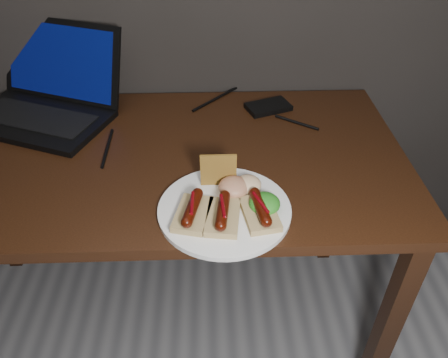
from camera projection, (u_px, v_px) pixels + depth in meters
name	position (u px, v px, depth m)	size (l,w,h in m)	color
desk	(148.00, 180.00, 1.22)	(1.40, 0.70, 0.75)	#351B0D
laptop	(46.00, 97.00, 1.31)	(0.50, 0.46, 0.25)	black
hard_drive	(268.00, 107.00, 1.36)	(0.13, 0.08, 0.02)	black
desk_cables	(148.00, 122.00, 1.29)	(0.97, 0.45, 0.01)	black
plate	(224.00, 209.00, 0.99)	(0.30, 0.30, 0.01)	white
bread_sausage_left	(193.00, 211.00, 0.95)	(0.09, 0.13, 0.04)	tan
bread_sausage_center	(223.00, 214.00, 0.94)	(0.08, 0.12, 0.04)	tan
bread_sausage_right	(260.00, 211.00, 0.95)	(0.09, 0.13, 0.04)	tan
crispbread	(218.00, 170.00, 1.02)	(0.09, 0.01, 0.09)	#AE7E2F
salad_greens	(265.00, 203.00, 0.96)	(0.07, 0.07, 0.04)	#1B6113
salsa_mound	(234.00, 187.00, 1.01)	(0.07, 0.07, 0.04)	#A82110
coleslaw_mound	(248.00, 184.00, 1.02)	(0.06, 0.06, 0.04)	beige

